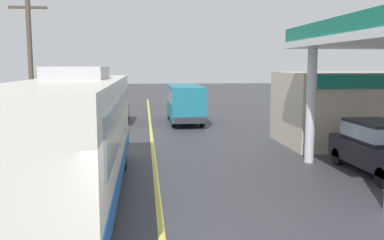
# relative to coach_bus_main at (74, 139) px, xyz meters

# --- Properties ---
(ground) EXTENTS (120.00, 120.00, 0.00)m
(ground) POSITION_rel_coach_bus_main_xyz_m (2.26, 14.49, -1.72)
(ground) COLOR #38383D
(lane_divider_stripe) EXTENTS (0.16, 50.00, 0.01)m
(lane_divider_stripe) POSITION_rel_coach_bus_main_xyz_m (2.26, 9.49, -1.72)
(lane_divider_stripe) COLOR #D8CC4C
(lane_divider_stripe) RESTS_ON ground
(coach_bus_main) EXTENTS (2.60, 11.04, 3.69)m
(coach_bus_main) POSITION_rel_coach_bus_main_xyz_m (0.00, 0.00, 0.00)
(coach_bus_main) COLOR silver
(coach_bus_main) RESTS_ON ground
(gas_station_roadside) EXTENTS (9.10, 11.95, 5.10)m
(gas_station_roadside) POSITION_rel_coach_bus_main_xyz_m (11.91, 5.10, 0.91)
(gas_station_roadside) COLOR #147259
(gas_station_roadside) RESTS_ON ground
(car_at_pump) EXTENTS (1.70, 4.20, 1.82)m
(car_at_pump) POSITION_rel_coach_bus_main_xyz_m (9.87, 1.66, -0.71)
(car_at_pump) COLOR black
(car_at_pump) RESTS_ON ground
(minibus_opposing_lane) EXTENTS (2.04, 6.13, 2.44)m
(minibus_opposing_lane) POSITION_rel_coach_bus_main_xyz_m (4.52, 15.28, -0.25)
(minibus_opposing_lane) COLOR teal
(minibus_opposing_lane) RESTS_ON ground
(car_trailing_behind_bus) EXTENTS (1.70, 4.20, 1.82)m
(car_trailing_behind_bus) POSITION_rel_coach_bus_main_xyz_m (0.00, 16.16, -0.71)
(car_trailing_behind_bus) COLOR olive
(car_trailing_behind_bus) RESTS_ON ground
(utility_pole_roadside) EXTENTS (1.80, 0.24, 7.09)m
(utility_pole_roadside) POSITION_rel_coach_bus_main_xyz_m (-3.59, 9.76, 2.00)
(utility_pole_roadside) COLOR brown
(utility_pole_roadside) RESTS_ON ground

